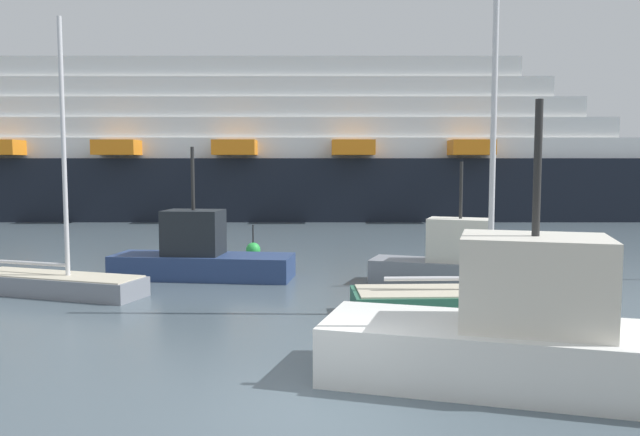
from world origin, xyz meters
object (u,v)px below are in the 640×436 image
fishing_boat_2 (457,262)px  cruise_ship (143,151)px  sailboat_2 (59,281)px  fishing_boat_0 (203,256)px  channel_buoy_2 (256,249)px  sailboat_1 (474,297)px  fishing_boat_1 (521,334)px

fishing_boat_2 → cruise_ship: bearing=142.4°
sailboat_2 → cruise_ship: bearing=118.9°
sailboat_2 → fishing_boat_2: (12.77, 1.30, 0.38)m
fishing_boat_0 → channel_buoy_2: 5.38m
sailboat_2 → channel_buoy_2: sailboat_2 is taller
sailboat_1 → fishing_boat_0: (-8.38, 5.57, 0.30)m
sailboat_2 → fishing_boat_0: size_ratio=1.29×
sailboat_1 → channel_buoy_2: (-7.04, 10.75, -0.19)m
fishing_boat_2 → fishing_boat_0: bearing=-170.3°
fishing_boat_0 → sailboat_1: bearing=153.4°
fishing_boat_1 → channel_buoy_2: fishing_boat_1 is taller
channel_buoy_2 → cruise_ship: cruise_ship is taller
sailboat_1 → fishing_boat_0: size_ratio=1.71×
fishing_boat_2 → cruise_ship: 34.86m
fishing_boat_0 → fishing_boat_1: 13.48m
cruise_ship → fishing_boat_1: bearing=-64.8°
fishing_boat_2 → fishing_boat_1: bearing=-75.7°
sailboat_1 → channel_buoy_2: sailboat_1 is taller
sailboat_2 → fishing_boat_1: 14.40m
fishing_boat_0 → cruise_ship: size_ratio=0.08×
fishing_boat_0 → cruise_ship: bearing=-63.1°
sailboat_2 → fishing_boat_1: (11.92, -8.06, 0.54)m
sailboat_1 → channel_buoy_2: 12.85m
sailboat_1 → fishing_boat_2: sailboat_1 is taller
sailboat_1 → fishing_boat_0: bearing=144.2°
sailboat_1 → channel_buoy_2: size_ratio=8.00×
fishing_boat_0 → channel_buoy_2: fishing_boat_0 is taller
cruise_ship → fishing_boat_0: bearing=-69.9°
fishing_boat_2 → channel_buoy_2: (-7.45, 6.70, -0.48)m
sailboat_2 → fishing_boat_1: size_ratio=1.16×
fishing_boat_1 → cruise_ship: 42.59m
sailboat_1 → fishing_boat_2: size_ratio=2.02×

